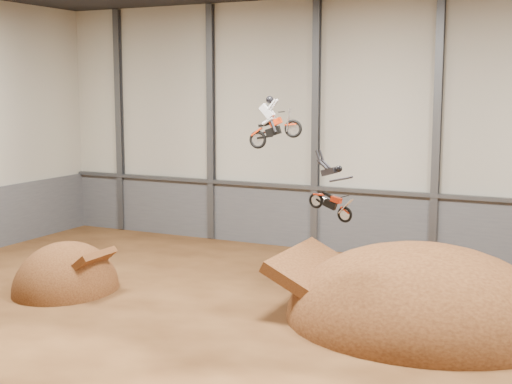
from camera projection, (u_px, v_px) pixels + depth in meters
floor at (253, 340)px, 25.91m from camera, size 40.00×40.00×0.00m
back_wall at (375, 127)px, 38.28m from camera, size 40.00×0.10×14.00m
lower_band_back at (372, 224)px, 38.95m from camera, size 39.80×0.18×3.50m
steel_rail at (372, 192)px, 38.55m from camera, size 39.80×0.35×0.20m
steel_column_0 at (120, 121)px, 45.26m from camera, size 0.40×0.36×13.90m
steel_column_1 at (211, 124)px, 42.39m from camera, size 0.40×0.36×13.90m
steel_column_2 at (316, 126)px, 39.53m from camera, size 0.40×0.36×13.90m
steel_column_3 at (437, 129)px, 36.67m from camera, size 0.40×0.36×13.90m
takeoff_ramp at (66, 290)px, 32.31m from camera, size 4.46×5.15×4.46m
landing_ramp at (421, 323)px, 27.86m from camera, size 10.75×9.51×6.20m
fmx_rider_a at (278, 117)px, 29.47m from camera, size 2.97×1.18×2.75m
fmx_rider_b at (328, 186)px, 25.62m from camera, size 3.03×1.17×2.74m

